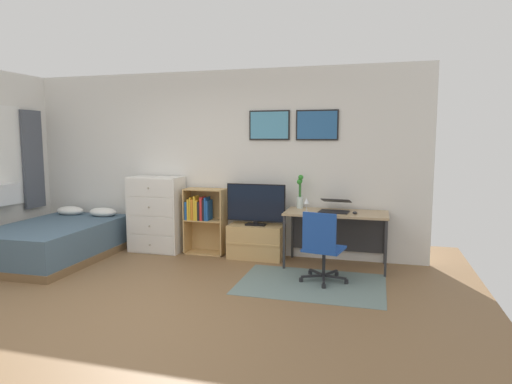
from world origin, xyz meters
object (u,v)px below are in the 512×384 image
(tv_stand, at_px, (256,241))
(computer_mouse, at_px, (355,213))
(office_chair, at_px, (322,245))
(wine_glass, at_px, (306,201))
(desk, at_px, (337,220))
(laptop, at_px, (335,206))
(bookshelf, at_px, (203,216))
(dresser, at_px, (156,214))
(television, at_px, (256,205))
(bed, at_px, (56,241))
(bamboo_vase, at_px, (300,193))

(tv_stand, xyz_separation_m, computer_mouse, (1.38, -0.20, 0.51))
(office_chair, bearing_deg, wine_glass, 124.20)
(desk, xyz_separation_m, laptop, (-0.02, -0.03, 0.19))
(bookshelf, bearing_deg, laptop, -3.24)
(laptop, bearing_deg, office_chair, -90.41)
(office_chair, bearing_deg, laptop, 95.57)
(laptop, distance_m, computer_mouse, 0.31)
(dresser, height_order, bookshelf, dresser)
(tv_stand, bearing_deg, television, -90.00)
(bed, distance_m, desk, 3.97)
(laptop, relative_size, bamboo_vase, 0.95)
(tv_stand, relative_size, laptop, 1.75)
(desk, relative_size, laptop, 3.01)
(computer_mouse, xyz_separation_m, bamboo_vase, (-0.77, 0.29, 0.20))
(desk, xyz_separation_m, bamboo_vase, (-0.52, 0.12, 0.35))
(computer_mouse, bearing_deg, bookshelf, 173.49)
(dresser, relative_size, television, 1.34)
(dresser, distance_m, computer_mouse, 2.96)
(tv_stand, bearing_deg, office_chair, -39.45)
(television, xyz_separation_m, computer_mouse, (1.38, -0.18, -0.02))
(bed, relative_size, dresser, 1.80)
(bookshelf, distance_m, office_chair, 2.09)
(laptop, xyz_separation_m, computer_mouse, (0.27, -0.14, -0.05))
(dresser, height_order, television, dresser)
(bed, relative_size, desk, 1.53)
(office_chair, bearing_deg, tv_stand, 151.20)
(laptop, bearing_deg, bamboo_vase, 168.42)
(bed, distance_m, bookshelf, 2.11)
(dresser, distance_m, bamboo_vase, 2.22)
(computer_mouse, height_order, bamboo_vase, bamboo_vase)
(bed, distance_m, tv_stand, 2.86)
(bookshelf, distance_m, tv_stand, 0.90)
(television, height_order, computer_mouse, television)
(desk, height_order, bamboo_vase, bamboo_vase)
(office_chair, relative_size, wine_glass, 4.78)
(wine_glass, bearing_deg, bookshelf, 172.05)
(television, relative_size, office_chair, 0.99)
(television, distance_m, bamboo_vase, 0.65)
(tv_stand, distance_m, wine_glass, 0.99)
(television, height_order, laptop, television)
(bookshelf, height_order, bamboo_vase, bamboo_vase)
(desk, height_order, wine_glass, wine_glass)
(bookshelf, distance_m, computer_mouse, 2.24)
(wine_glass, bearing_deg, tv_stand, 166.96)
(bed, height_order, dresser, dresser)
(bed, bearing_deg, computer_mouse, 6.45)
(bed, distance_m, office_chair, 3.79)
(television, bearing_deg, bed, -164.09)
(bed, xyz_separation_m, bamboo_vase, (3.35, 0.89, 0.70))
(desk, bearing_deg, computer_mouse, -34.48)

